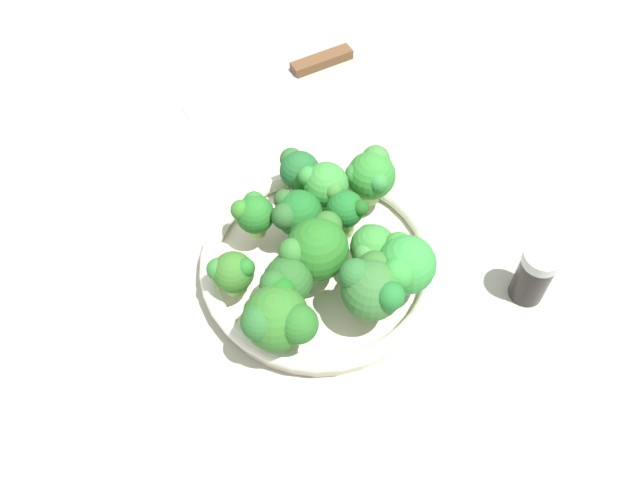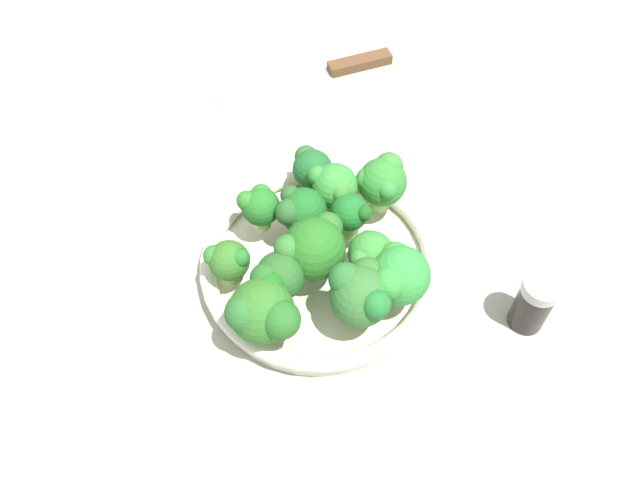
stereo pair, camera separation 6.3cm
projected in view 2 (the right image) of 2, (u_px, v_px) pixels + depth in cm
name	position (u px, v px, depth cm)	size (l,w,h in cm)	color
ground_plane	(326.00, 253.00, 78.34)	(130.00, 130.00, 2.50)	#A7AD99
bowl	(320.00, 264.00, 73.86)	(27.24, 27.24, 3.44)	beige
broccoli_floret_0	(229.00, 261.00, 68.46)	(4.44, 5.08, 5.29)	#95D564
broccoli_floret_1	(312.00, 170.00, 75.47)	(6.26, 4.70, 5.76)	#79B35B
broccoli_floret_2	(361.00, 292.00, 64.50)	(7.40, 6.41, 7.63)	#76B859
broccoli_floret_3	(350.00, 213.00, 71.15)	(4.50, 4.55, 6.23)	#87C95D
broccoli_floret_4	(314.00, 247.00, 67.76)	(7.50, 7.50, 7.74)	#88BD62
broccoli_floret_5	(370.00, 255.00, 68.43)	(5.45, 4.94, 5.95)	#90CA68
broccoli_floret_6	(398.00, 275.00, 65.79)	(7.02, 6.28, 7.35)	#78C454
broccoli_floret_7	(382.00, 181.00, 73.53)	(6.11, 5.86, 6.82)	#87C766
broccoli_floret_8	(259.00, 206.00, 72.16)	(4.62, 4.81, 5.68)	#94BF5D
broccoli_floret_9	(261.00, 312.00, 63.54)	(6.90, 7.48, 7.17)	#95C862
broccoli_floret_10	(334.00, 187.00, 72.73)	(5.31, 5.66, 7.00)	#7EBD4D
broccoli_floret_11	(301.00, 214.00, 71.33)	(5.55, 5.76, 6.29)	#87BF5B
broccoli_floret_12	(277.00, 278.00, 65.99)	(5.94, 5.56, 6.55)	#76C060
knife	(330.00, 71.00, 95.04)	(11.07, 25.90, 1.50)	silver
pepper_shaker	(534.00, 303.00, 68.44)	(4.02, 4.02, 7.64)	#2A2324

